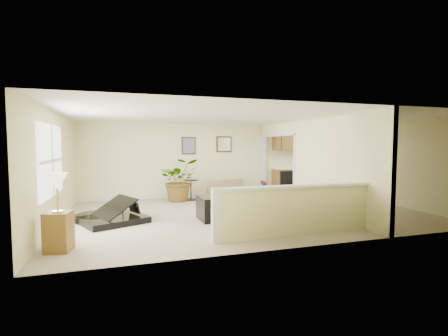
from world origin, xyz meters
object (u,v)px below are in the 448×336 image
object	(u,v)px
accent_table	(191,187)
small_plant	(263,190)
loveseat	(230,189)
palm_plant	(180,180)
piano_bench	(209,208)
lamp_stand	(58,218)
piano	(112,199)

from	to	relation	value
accent_table	small_plant	distance (m)	2.47
loveseat	small_plant	xyz separation A→B (m)	(1.15, -0.12, -0.06)
palm_plant	small_plant	size ratio (longest dim) A/B	2.35
piano_bench	palm_plant	world-z (taller)	palm_plant
piano_bench	small_plant	world-z (taller)	small_plant
lamp_stand	piano_bench	bearing A→B (deg)	26.26
piano	loveseat	size ratio (longest dim) A/B	1.19
piano	small_plant	distance (m)	5.28
piano_bench	accent_table	bearing A→B (deg)	86.77
small_plant	lamp_stand	xyz separation A→B (m)	(-5.57, -4.16, 0.31)
piano_bench	loveseat	world-z (taller)	loveseat
piano	accent_table	size ratio (longest dim) A/B	2.89
lamp_stand	piano	bearing A→B (deg)	68.51
loveseat	accent_table	bearing A→B (deg)	160.42
loveseat	accent_table	xyz separation A→B (m)	(-1.31, 0.05, 0.12)
small_plant	lamp_stand	world-z (taller)	lamp_stand
palm_plant	lamp_stand	size ratio (longest dim) A/B	1.03
piano_bench	small_plant	distance (m)	3.77
piano	loveseat	xyz separation A→B (m)	(3.65, 2.31, -0.23)
accent_table	lamp_stand	world-z (taller)	lamp_stand
palm_plant	lamp_stand	bearing A→B (deg)	-122.67
piano_bench	lamp_stand	xyz separation A→B (m)	(-2.95, -1.46, 0.28)
piano	palm_plant	world-z (taller)	palm_plant
piano	palm_plant	size ratio (longest dim) A/B	1.40
piano_bench	loveseat	size ratio (longest dim) A/B	0.52
small_plant	piano	bearing A→B (deg)	-155.43
loveseat	small_plant	world-z (taller)	loveseat
lamp_stand	palm_plant	bearing A→B (deg)	57.33
accent_table	lamp_stand	xyz separation A→B (m)	(-3.11, -4.33, 0.13)
palm_plant	loveseat	bearing A→B (deg)	0.44
accent_table	palm_plant	distance (m)	0.46
accent_table	palm_plant	size ratio (longest dim) A/B	0.49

